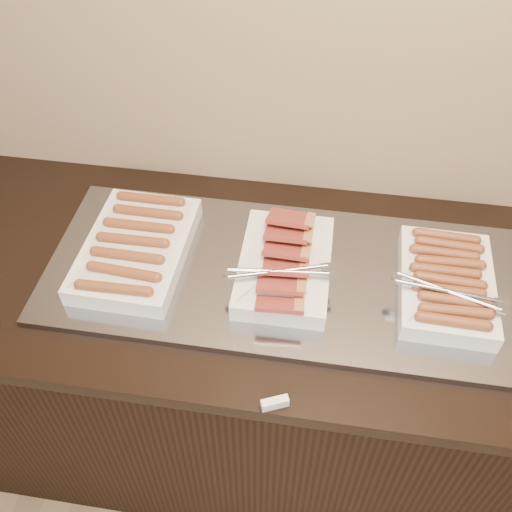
{
  "coord_description": "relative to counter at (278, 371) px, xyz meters",
  "views": [
    {
      "loc": [
        0.08,
        1.18,
        2.01
      ],
      "look_at": [
        -0.07,
        2.13,
        0.97
      ],
      "focal_mm": 40.0,
      "sensor_mm": 36.0,
      "label": 1
    }
  ],
  "objects": [
    {
      "name": "label_holder",
      "position": [
        0.03,
        -0.36,
        0.46
      ],
      "size": [
        0.06,
        0.04,
        0.02
      ],
      "primitive_type": "cube",
      "rotation": [
        0.0,
        0.0,
        0.41
      ],
      "color": "white",
      "rests_on": "counter"
    },
    {
      "name": "dish_center",
      "position": [
        0.0,
        -0.0,
        0.5
      ],
      "size": [
        0.27,
        0.36,
        0.09
      ],
      "rotation": [
        0.0,
        0.0,
        0.01
      ],
      "color": "white",
      "rests_on": "warming_tray"
    },
    {
      "name": "counter",
      "position": [
        0.0,
        0.0,
        0.0
      ],
      "size": [
        2.06,
        0.76,
        0.9
      ],
      "color": "black",
      "rests_on": "ground"
    },
    {
      "name": "dish_left",
      "position": [
        -0.38,
        0.0,
        0.5
      ],
      "size": [
        0.26,
        0.38,
        0.07
      ],
      "rotation": [
        0.0,
        0.0,
        -0.02
      ],
      "color": "white",
      "rests_on": "warming_tray"
    },
    {
      "name": "warming_tray",
      "position": [
        0.0,
        0.0,
        0.46
      ],
      "size": [
        1.2,
        0.5,
        0.02
      ],
      "primitive_type": "cube",
      "color": "gray",
      "rests_on": "counter"
    },
    {
      "name": "dish_right",
      "position": [
        0.4,
        -0.0,
        0.5
      ],
      "size": [
        0.27,
        0.33,
        0.08
      ],
      "rotation": [
        0.0,
        0.0,
        -0.02
      ],
      "color": "white",
      "rests_on": "warming_tray"
    }
  ]
}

